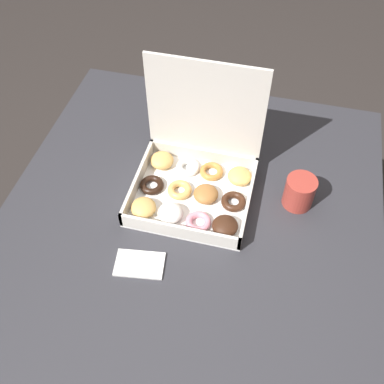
{
  "coord_description": "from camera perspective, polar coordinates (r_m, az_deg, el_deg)",
  "views": [
    {
      "loc": [
        0.17,
        -0.66,
        1.68
      ],
      "look_at": [
        -0.01,
        0.04,
        0.78
      ],
      "focal_mm": 42.0,
      "sensor_mm": 36.0,
      "label": 1
    }
  ],
  "objects": [
    {
      "name": "dining_table",
      "position": [
        1.23,
        -0.1,
        -5.3
      ],
      "size": [
        0.96,
        1.0,
        0.75
      ],
      "color": "#2D2D33",
      "rests_on": "ground_plane"
    },
    {
      "name": "coffee_mug",
      "position": [
        1.16,
        13.49,
        0.05
      ],
      "size": [
        0.08,
        0.08,
        0.08
      ],
      "color": "#A3382D",
      "rests_on": "dining_table"
    },
    {
      "name": "paper_napkin",
      "position": [
        1.06,
        -6.67,
        -9.08
      ],
      "size": [
        0.12,
        0.09,
        0.01
      ],
      "color": "white",
      "rests_on": "dining_table"
    },
    {
      "name": "ground_plane",
      "position": [
        1.81,
        -0.07,
        -16.77
      ],
      "size": [
        8.0,
        8.0,
        0.0
      ],
      "primitive_type": "plane",
      "color": "#2D2826"
    },
    {
      "name": "donut_box",
      "position": [
        1.15,
        0.38,
        2.29
      ],
      "size": [
        0.3,
        0.28,
        0.32
      ],
      "color": "white",
      "rests_on": "dining_table"
    }
  ]
}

